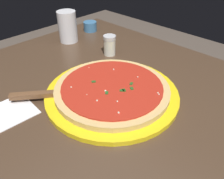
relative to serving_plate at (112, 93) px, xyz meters
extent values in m
cube|color=black|center=(-0.46, 0.36, -0.41)|extent=(0.06, 0.06, 0.74)
cube|color=#473323|center=(-0.05, -0.04, -0.02)|extent=(0.96, 0.95, 0.03)
cylinder|color=yellow|center=(0.00, 0.00, 0.00)|extent=(0.37, 0.37, 0.01)
cylinder|color=#DBB26B|center=(0.00, 0.00, 0.01)|extent=(0.32, 0.32, 0.02)
cylinder|color=red|center=(0.00, 0.00, 0.02)|extent=(0.28, 0.28, 0.00)
sphere|color=#EFEACC|center=(-0.06, 0.06, 0.03)|extent=(0.00, 0.00, 0.00)
sphere|color=#EFEACC|center=(0.01, -0.03, 0.03)|extent=(0.01, 0.01, 0.01)
sphere|color=#EFEACC|center=(0.06, -0.04, 0.03)|extent=(0.00, 0.00, 0.00)
sphere|color=#EFEACC|center=(0.11, 0.06, 0.03)|extent=(0.00, 0.00, 0.00)
sphere|color=#EFEACC|center=(0.02, -0.08, 0.03)|extent=(0.00, 0.00, 0.00)
sphere|color=#EFEACC|center=(-0.07, -0.09, 0.03)|extent=(0.00, 0.00, 0.00)
sphere|color=#EFEACC|center=(0.12, 0.05, 0.03)|extent=(0.00, 0.00, 0.00)
sphere|color=#EFEACC|center=(0.03, 0.08, 0.03)|extent=(0.00, 0.00, 0.00)
sphere|color=#EFEACC|center=(0.09, -0.07, 0.03)|extent=(0.01, 0.01, 0.01)
sphere|color=#EFEACC|center=(-0.02, -0.08, 0.03)|extent=(0.00, 0.00, 0.00)
sphere|color=#EFEACC|center=(-0.12, 0.02, 0.03)|extent=(0.00, 0.00, 0.00)
cube|color=#23561E|center=(-0.05, -0.02, 0.03)|extent=(0.01, 0.01, 0.00)
cube|color=#23561E|center=(0.01, -0.04, 0.03)|extent=(0.01, 0.01, 0.00)
cube|color=#23561E|center=(0.05, 0.03, 0.03)|extent=(0.01, 0.01, 0.00)
cube|color=#23561E|center=(0.03, 0.04, 0.03)|extent=(0.01, 0.01, 0.00)
cube|color=#23561E|center=(0.04, 0.01, 0.03)|extent=(0.01, 0.01, 0.00)
cube|color=#23561E|center=(0.04, 0.00, 0.03)|extent=(0.01, 0.01, 0.00)
cube|color=silver|center=(-0.06, -0.08, 0.01)|extent=(0.11, 0.11, 0.00)
cube|color=brown|center=(-0.13, -0.17, 0.01)|extent=(0.10, 0.11, 0.01)
cylinder|color=silver|center=(-0.40, 0.15, 0.06)|extent=(0.08, 0.08, 0.12)
cylinder|color=teal|center=(-0.42, 0.29, 0.01)|extent=(0.06, 0.06, 0.04)
cube|color=white|center=(-0.14, -0.24, -0.01)|extent=(0.12, 0.13, 0.00)
cylinder|color=silver|center=(-0.19, 0.18, 0.02)|extent=(0.04, 0.04, 0.06)
cylinder|color=silver|center=(-0.19, 0.18, 0.06)|extent=(0.05, 0.05, 0.01)
camera|label=1|loc=(0.35, -0.37, 0.38)|focal=35.79mm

